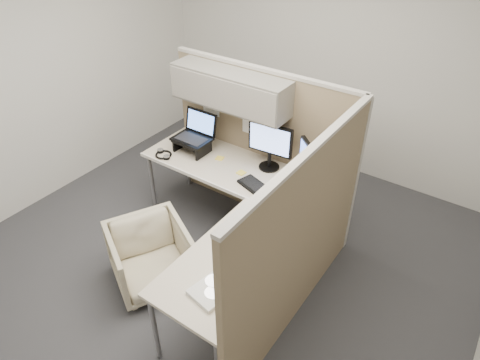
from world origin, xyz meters
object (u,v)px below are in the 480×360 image
Objects in this scene: monitor_left at (270,143)px; keyboard at (261,190)px; desk at (234,203)px; office_chair at (150,254)px.

keyboard is (0.14, -0.37, -0.26)m from monitor_left.
monitor_left is 0.48m from keyboard.
desk is 3.04× the size of office_chair.
monitor_left reaches higher than office_chair.
office_chair is at bearing -124.94° from desk.
office_chair is at bearing -106.45° from keyboard.
office_chair is 1.41× the size of monitor_left.
desk is 4.29× the size of monitor_left.
desk reaches higher than office_chair.
keyboard is at bearing -5.68° from office_chair.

